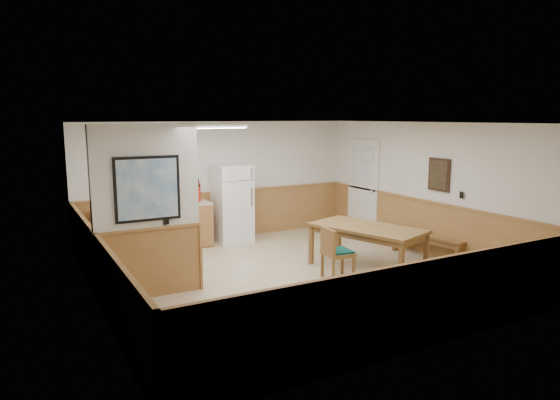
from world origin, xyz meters
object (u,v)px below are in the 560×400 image
fire_extinguisher (198,192)px  refrigerator (232,203)px  dining_table (367,232)px  dining_chair (333,250)px  soap_bottle (119,202)px  dining_bench (428,240)px

fire_extinguisher → refrigerator: bearing=-26.2°
dining_table → dining_chair: 0.86m
refrigerator → soap_bottle: bearing=177.2°
dining_table → soap_bottle: (-3.51, 3.02, 0.35)m
dining_chair → soap_bottle: soap_bottle is taller
dining_table → dining_chair: (-0.82, -0.18, -0.17)m
dining_chair → soap_bottle: bearing=136.0°
dining_chair → dining_bench: bearing=10.6°
dining_table → fire_extinguisher: (-1.97, 2.97, 0.45)m
dining_bench → soap_bottle: soap_bottle is taller
refrigerator → dining_table: 3.18m
dining_table → fire_extinguisher: fire_extinguisher is taller
dining_chair → soap_bottle: size_ratio=3.87×
fire_extinguisher → dining_bench: bearing=-63.4°
refrigerator → dining_table: bearing=-67.3°
refrigerator → dining_chair: refrigerator is taller
dining_chair → fire_extinguisher: fire_extinguisher is taller
dining_table → dining_chair: dining_chair is taller
dining_bench → fire_extinguisher: (-3.41, 2.96, 0.77)m
dining_chair → fire_extinguisher: 3.40m
dining_bench → fire_extinguisher: 4.58m
dining_bench → soap_bottle: (-4.96, 3.01, 0.67)m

